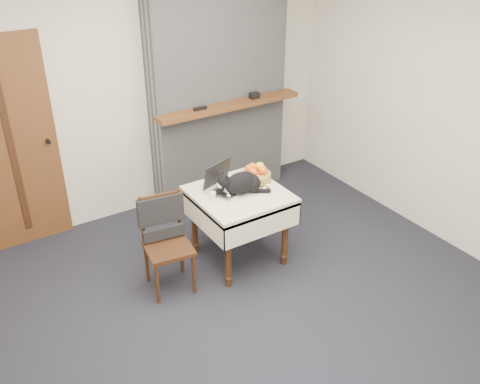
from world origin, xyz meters
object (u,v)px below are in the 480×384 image
object	(u,v)px
cat	(242,183)
door	(11,147)
cream_jar	(212,196)
fruit_basket	(256,174)
laptop	(225,183)
chair	(164,229)
side_table	(239,204)
pill_bottle	(268,188)

from	to	relation	value
cat	door	bearing A→B (deg)	149.74
door	cream_jar	world-z (taller)	door
cream_jar	cat	bearing A→B (deg)	-8.80
door	fruit_basket	bearing A→B (deg)	-34.39
laptop	cream_jar	size ratio (longest dim) A/B	6.16
cream_jar	laptop	bearing A→B (deg)	28.41
cat	chair	size ratio (longest dim) A/B	0.53
cat	fruit_basket	world-z (taller)	cat
laptop	fruit_basket	world-z (taller)	laptop
side_table	laptop	size ratio (longest dim) A/B	1.89
pill_bottle	chair	world-z (taller)	chair
side_table	laptop	world-z (taller)	laptop
cat	fruit_basket	xyz separation A→B (m)	(0.23, 0.13, -0.04)
door	cream_jar	xyz separation A→B (m)	(1.32, -1.34, -0.27)
fruit_basket	door	bearing A→B (deg)	145.61
cream_jar	fruit_basket	size ratio (longest dim) A/B	0.24
pill_bottle	door	bearing A→B (deg)	140.45
cream_jar	side_table	bearing A→B (deg)	-4.56
laptop	cat	world-z (taller)	laptop
side_table	pill_bottle	world-z (taller)	pill_bottle
door	cream_jar	distance (m)	1.90
laptop	chair	xyz separation A→B (m)	(-0.64, -0.08, -0.22)
side_table	fruit_basket	size ratio (longest dim) A/B	2.85
cream_jar	pill_bottle	size ratio (longest dim) A/B	0.96
side_table	fruit_basket	world-z (taller)	fruit_basket
laptop	chair	size ratio (longest dim) A/B	0.49
chair	cat	bearing A→B (deg)	2.98
door	side_table	size ratio (longest dim) A/B	2.56
side_table	pill_bottle	xyz separation A→B (m)	(0.22, -0.13, 0.15)
laptop	pill_bottle	world-z (taller)	laptop
laptop	cat	xyz separation A→B (m)	(0.09, -0.14, 0.04)
cream_jar	pill_bottle	xyz separation A→B (m)	(0.48, -0.15, 0.00)
fruit_basket	chair	bearing A→B (deg)	-176.10
door	laptop	size ratio (longest dim) A/B	4.85
cream_jar	chair	world-z (taller)	chair
cat	fruit_basket	bearing A→B (deg)	40.06
cat	fruit_basket	size ratio (longest dim) A/B	1.64
side_table	laptop	xyz separation A→B (m)	(-0.08, 0.12, 0.17)
pill_bottle	fruit_basket	size ratio (longest dim) A/B	0.25
pill_bottle	fruit_basket	bearing A→B (deg)	83.13
chair	side_table	bearing A→B (deg)	4.61
laptop	door	bearing A→B (deg)	120.53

